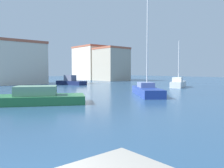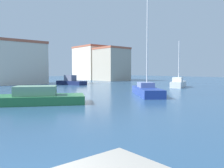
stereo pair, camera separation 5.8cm
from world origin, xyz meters
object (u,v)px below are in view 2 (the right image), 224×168
motorboat_green_outer_mooring (30,98)px  sailboat_white_far_right (178,83)px  motorboat_navy_behind_lamppost (71,82)px  sailboat_blue_far_left (147,90)px

motorboat_green_outer_mooring → sailboat_white_far_right: bearing=6.6°
sailboat_white_far_right → motorboat_green_outer_mooring: size_ratio=0.81×
sailboat_white_far_right → motorboat_navy_behind_lamppost: (-9.49, 16.90, -0.04)m
motorboat_navy_behind_lamppost → sailboat_blue_far_left: bearing=-98.5°
sailboat_white_far_right → motorboat_navy_behind_lamppost: sailboat_white_far_right is taller
sailboat_blue_far_left → motorboat_green_outer_mooring: sailboat_blue_far_left is taller
motorboat_green_outer_mooring → motorboat_navy_behind_lamppost: bearing=52.7°
motorboat_navy_behind_lamppost → sailboat_blue_far_left: (-3.18, -21.39, -0.01)m
motorboat_navy_behind_lamppost → sailboat_blue_far_left: size_ratio=0.52×
motorboat_navy_behind_lamppost → sailboat_blue_far_left: sailboat_blue_far_left is taller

